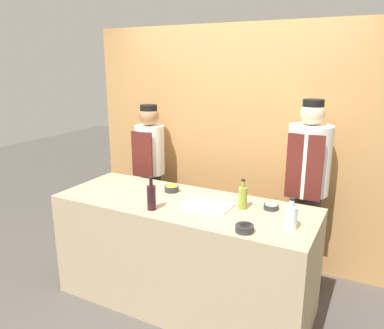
{
  "coord_description": "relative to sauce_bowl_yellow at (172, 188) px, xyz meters",
  "views": [
    {
      "loc": [
        1.4,
        -2.51,
        2.03
      ],
      "look_at": [
        0.0,
        0.16,
        1.21
      ],
      "focal_mm": 35.0,
      "sensor_mm": 36.0,
      "label": 1
    }
  ],
  "objects": [
    {
      "name": "ground_plane",
      "position": [
        0.21,
        -0.18,
        -0.96
      ],
      "size": [
        14.0,
        14.0,
        0.0
      ],
      "primitive_type": "plane",
      "color": "#4C4742"
    },
    {
      "name": "cabinet_wall",
      "position": [
        0.21,
        0.93,
        0.24
      ],
      "size": [
        3.2,
        0.18,
        2.4
      ],
      "color": "#B7844C",
      "rests_on": "ground_plane"
    },
    {
      "name": "counter",
      "position": [
        0.21,
        -0.18,
        -0.49
      ],
      "size": [
        2.15,
        0.8,
        0.93
      ],
      "color": "tan",
      "rests_on": "ground_plane"
    },
    {
      "name": "sauce_bowl_yellow",
      "position": [
        0.0,
        0.0,
        0.0
      ],
      "size": [
        0.13,
        0.13,
        0.05
      ],
      "color": "#2D2D2D",
      "rests_on": "counter"
    },
    {
      "name": "sauce_bowl_white",
      "position": [
        0.9,
        0.0,
        -0.01
      ],
      "size": [
        0.12,
        0.12,
        0.04
      ],
      "color": "#2D2D2D",
      "rests_on": "counter"
    },
    {
      "name": "sauce_bowl_purple",
      "position": [
        0.85,
        -0.47,
        -0.0
      ],
      "size": [
        0.13,
        0.13,
        0.05
      ],
      "color": "#2D2D2D",
      "rests_on": "counter"
    },
    {
      "name": "cutting_board",
      "position": [
        0.44,
        -0.18,
        -0.02
      ],
      "size": [
        0.37,
        0.24,
        0.02
      ],
      "color": "white",
      "rests_on": "counter"
    },
    {
      "name": "bottle_clear",
      "position": [
        1.11,
        -0.28,
        0.06
      ],
      "size": [
        0.09,
        0.09,
        0.22
      ],
      "color": "silver",
      "rests_on": "counter"
    },
    {
      "name": "bottle_wine",
      "position": [
        0.08,
        -0.43,
        0.08
      ],
      "size": [
        0.07,
        0.07,
        0.27
      ],
      "color": "black",
      "rests_on": "counter"
    },
    {
      "name": "bottle_oil",
      "position": [
        0.69,
        -0.08,
        0.06
      ],
      "size": [
        0.07,
        0.07,
        0.24
      ],
      "color": "olive",
      "rests_on": "counter"
    },
    {
      "name": "chef_left",
      "position": [
        -0.62,
        0.59,
        -0.07
      ],
      "size": [
        0.31,
        0.31,
        1.6
      ],
      "color": "#28282D",
      "rests_on": "ground_plane"
    },
    {
      "name": "chef_right",
      "position": [
        1.05,
        0.59,
        -0.02
      ],
      "size": [
        0.38,
        0.38,
        1.73
      ],
      "color": "#28282D",
      "rests_on": "ground_plane"
    }
  ]
}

